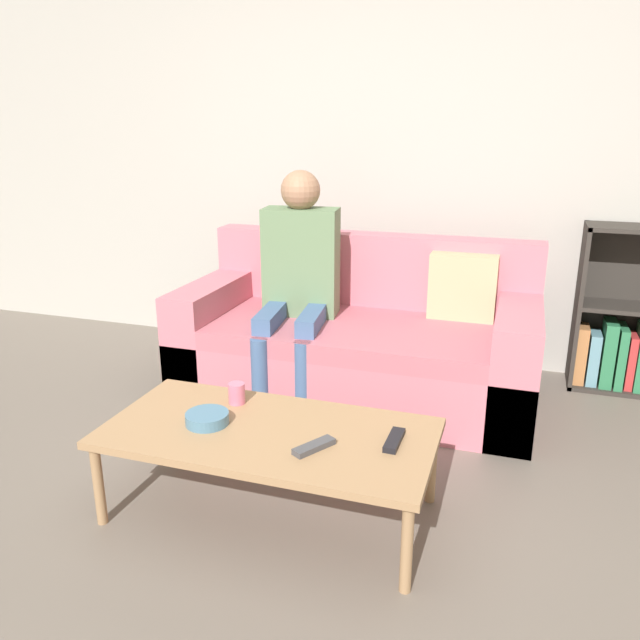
% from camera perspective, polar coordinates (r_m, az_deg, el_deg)
% --- Properties ---
extents(ground_plane, '(22.00, 22.00, 0.00)m').
position_cam_1_polar(ground_plane, '(2.35, -9.16, -21.70)').
color(ground_plane, '#70665B').
extents(wall_back, '(12.00, 0.06, 2.60)m').
position_cam_1_polar(wall_back, '(4.00, 5.51, 14.99)').
color(wall_back, '#B7B2A8').
rests_on(wall_back, ground_plane).
extents(couch, '(1.92, 0.91, 0.86)m').
position_cam_1_polar(couch, '(3.50, 3.54, -2.24)').
color(couch, '#D1707F').
rests_on(couch, ground_plane).
extents(bookshelf, '(0.67, 0.28, 0.95)m').
position_cam_1_polar(bookshelf, '(3.96, 26.72, -0.79)').
color(bookshelf, '#332D28').
rests_on(bookshelf, ground_plane).
extents(coffee_table, '(1.26, 0.62, 0.36)m').
position_cam_1_polar(coffee_table, '(2.43, -4.70, -10.59)').
color(coffee_table, '#A87F56').
rests_on(coffee_table, ground_plane).
extents(person_adult, '(0.43, 0.66, 1.24)m').
position_cam_1_polar(person_adult, '(3.41, -2.00, 4.69)').
color(person_adult, '#476693').
rests_on(person_adult, ground_plane).
extents(cup_near, '(0.07, 0.07, 0.09)m').
position_cam_1_polar(cup_near, '(2.63, -7.63, -6.66)').
color(cup_near, pink).
rests_on(cup_near, coffee_table).
extents(tv_remote_0, '(0.05, 0.17, 0.02)m').
position_cam_1_polar(tv_remote_0, '(2.33, 6.80, -10.85)').
color(tv_remote_0, black).
rests_on(tv_remote_0, coffee_table).
extents(tv_remote_1, '(0.13, 0.17, 0.02)m').
position_cam_1_polar(tv_remote_1, '(2.28, -0.55, -11.49)').
color(tv_remote_1, '#47474C').
rests_on(tv_remote_1, coffee_table).
extents(snack_bowl, '(0.17, 0.17, 0.05)m').
position_cam_1_polar(snack_bowl, '(2.49, -10.27, -8.84)').
color(snack_bowl, teal).
rests_on(snack_bowl, coffee_table).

